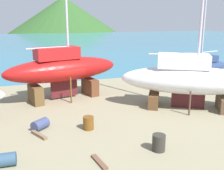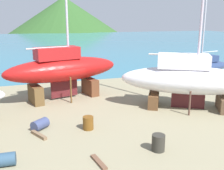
# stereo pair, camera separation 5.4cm
# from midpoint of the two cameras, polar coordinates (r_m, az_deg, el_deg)

# --- Properties ---
(ground_plane) EXTENTS (43.15, 43.15, 0.00)m
(ground_plane) POSITION_cam_midpoint_polar(r_m,az_deg,el_deg) (17.02, -6.63, -7.33)
(ground_plane) COLOR gray
(sea_water) EXTENTS (172.59, 90.58, 0.01)m
(sea_water) POSITION_cam_midpoint_polar(r_m,az_deg,el_deg) (71.68, -15.75, 8.73)
(sea_water) COLOR teal
(sea_water) RESTS_ON ground
(headland_hill) EXTENTS (103.49, 103.49, 33.46)m
(headland_hill) POSITION_cam_midpoint_polar(r_m,az_deg,el_deg) (140.70, -10.08, 11.49)
(headland_hill) COLOR #2E5725
(headland_hill) RESTS_ON ground
(sailboat_small_center) EXTENTS (9.44, 4.51, 15.94)m
(sailboat_small_center) POSITION_cam_midpoint_polar(r_m,az_deg,el_deg) (20.89, -10.46, 3.44)
(sailboat_small_center) COLOR brown
(sailboat_small_center) RESTS_ON ground
(sailboat_far_slipway) EXTENTS (9.65, 7.07, 15.99)m
(sailboat_far_slipway) POSITION_cam_midpoint_polar(r_m,az_deg,el_deg) (19.12, 16.31, 1.24)
(sailboat_far_slipway) COLOR brown
(sailboat_far_slipway) RESTS_ON ground
(sailboat_large_starboard) EXTENTS (6.68, 3.50, 10.44)m
(sailboat_large_starboard) POSITION_cam_midpoint_polar(r_m,az_deg,el_deg) (26.59, 19.12, 3.56)
(sailboat_large_starboard) COLOR brown
(sailboat_large_starboard) RESTS_ON ground
(barrel_tipped_left) EXTENTS (1.11, 1.08, 0.61)m
(barrel_tipped_left) POSITION_cam_midpoint_polar(r_m,az_deg,el_deg) (15.87, -15.17, -8.21)
(barrel_tipped_left) COLOR #39436C
(barrel_tipped_left) RESTS_ON ground
(barrel_by_slipway) EXTENTS (0.84, 0.63, 0.60)m
(barrel_by_slipway) POSITION_cam_midpoint_polar(r_m,az_deg,el_deg) (12.71, -21.84, -14.69)
(barrel_by_slipway) COLOR #2F4D66
(barrel_by_slipway) RESTS_ON ground
(barrel_tipped_right) EXTENTS (0.80, 0.80, 0.82)m
(barrel_tipped_right) POSITION_cam_midpoint_polar(r_m,az_deg,el_deg) (13.20, 10.09, -12.17)
(barrel_tipped_right) COLOR #312F28
(barrel_tipped_right) RESTS_ON ground
(barrel_blue_faded) EXTENTS (0.80, 0.80, 0.77)m
(barrel_blue_faded) POSITION_cam_midpoint_polar(r_m,az_deg,el_deg) (15.38, -5.07, -8.16)
(barrel_blue_faded) COLOR brown
(barrel_blue_faded) RESTS_ON ground
(timber_long_aft) EXTENTS (0.45, 1.34, 0.10)m
(timber_long_aft) POSITION_cam_midpoint_polar(r_m,az_deg,el_deg) (12.18, -2.74, -16.25)
(timber_long_aft) COLOR brown
(timber_long_aft) RESTS_ON ground
(timber_plank_near) EXTENTS (0.79, 1.27, 0.17)m
(timber_plank_near) POSITION_cam_midpoint_polar(r_m,az_deg,el_deg) (15.07, -15.42, -10.36)
(timber_plank_near) COLOR brown
(timber_plank_near) RESTS_ON ground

